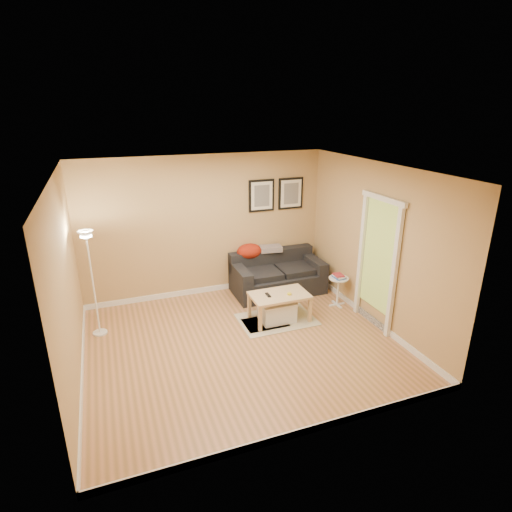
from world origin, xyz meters
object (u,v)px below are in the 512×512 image
coffee_table (279,307)px  side_table (338,292)px  sofa (278,273)px  storage_bin (277,311)px  floor_lamp (93,287)px  book_stack (339,276)px

coffee_table → side_table: size_ratio=1.78×
sofa → storage_bin: size_ratio=2.93×
side_table → floor_lamp: 4.08m
sofa → side_table: sofa is taller
storage_bin → book_stack: (1.24, 0.15, 0.39)m
floor_lamp → sofa: bearing=8.1°
side_table → book_stack: 0.30m
sofa → book_stack: bearing=-50.1°
sofa → floor_lamp: size_ratio=1.00×
storage_bin → side_table: side_table is taller
coffee_table → floor_lamp: 2.94m
coffee_table → floor_lamp: (-2.82, 0.58, 0.57)m
storage_bin → book_stack: book_stack is taller
book_stack → floor_lamp: 4.05m
floor_lamp → side_table: bearing=-6.4°
coffee_table → storage_bin: bearing=-144.6°
book_stack → floor_lamp: (-4.02, 0.45, 0.24)m
sofa → side_table: 1.20m
book_stack → floor_lamp: bearing=-172.9°
coffee_table → side_table: side_table is taller
storage_bin → coffee_table: bearing=17.2°
sofa → coffee_table: bearing=-111.9°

